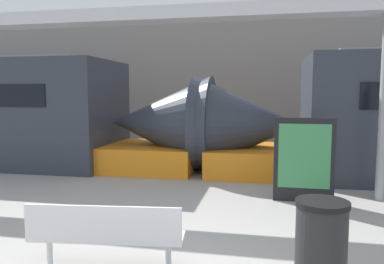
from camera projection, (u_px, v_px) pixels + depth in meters
station_wall at (236, 85)px, 15.08m from camera, size 56.00×0.20×5.00m
bench_near at (105, 232)px, 4.44m from camera, size 1.89×0.65×0.85m
trash_bin at (321, 246)px, 4.03m from camera, size 0.57×0.57×1.00m
poster_board at (304, 160)px, 7.35m from camera, size 1.17×0.07×1.67m
support_column_near at (384, 109)px, 7.37m from camera, size 0.19×0.19×3.69m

